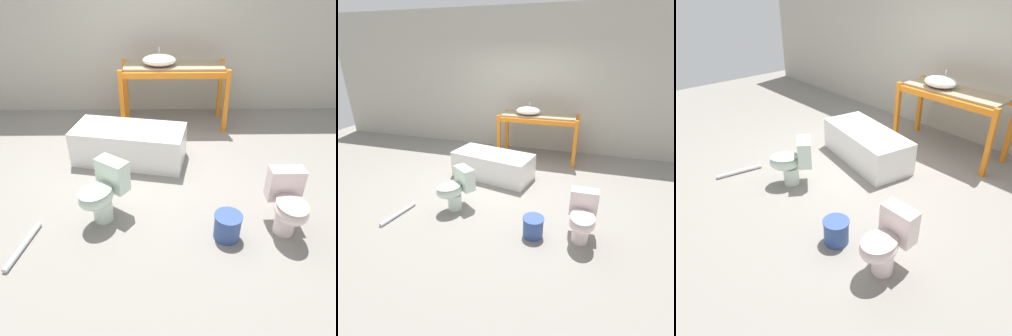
{
  "view_description": "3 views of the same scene",
  "coord_description": "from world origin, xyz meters",
  "views": [
    {
      "loc": [
        0.29,
        -3.86,
        2.43
      ],
      "look_at": [
        0.33,
        -0.87,
        0.51
      ],
      "focal_mm": 35.0,
      "sensor_mm": 36.0,
      "label": 1
    },
    {
      "loc": [
        1.42,
        -4.24,
        2.28
      ],
      "look_at": [
        0.38,
        -0.83,
        0.69
      ],
      "focal_mm": 28.0,
      "sensor_mm": 36.0,
      "label": 2
    },
    {
      "loc": [
        2.99,
        -3.11,
        2.48
      ],
      "look_at": [
        0.49,
        -0.9,
        0.54
      ],
      "focal_mm": 35.0,
      "sensor_mm": 36.0,
      "label": 3
    }
  ],
  "objects": [
    {
      "name": "bathtub_main",
      "position": [
        -0.19,
        0.17,
        0.29
      ],
      "size": [
        1.62,
        0.95,
        0.5
      ],
      "rotation": [
        0.0,
        0.0,
        -0.19
      ],
      "color": "white",
      "rests_on": "ground_plane"
    },
    {
      "name": "ground_plane",
      "position": [
        0.0,
        0.0,
        0.0
      ],
      "size": [
        12.0,
        12.0,
        0.0
      ],
      "primitive_type": "plane",
      "color": "gray"
    },
    {
      "name": "toilet_near",
      "position": [
        1.54,
        -1.3,
        0.35
      ],
      "size": [
        0.35,
        0.57,
        0.65
      ],
      "rotation": [
        0.0,
        0.0,
        0.01
      ],
      "color": "silver",
      "rests_on": "ground_plane"
    },
    {
      "name": "warehouse_wall_rear",
      "position": [
        0.0,
        2.07,
        1.6
      ],
      "size": [
        10.8,
        0.08,
        3.2
      ],
      "color": "#B2AD9E",
      "rests_on": "ground_plane"
    },
    {
      "name": "loose_pipe",
      "position": [
        -1.12,
        -1.52,
        0.03
      ],
      "size": [
        0.18,
        0.65,
        0.06
      ],
      "color": "#B7B7BC",
      "rests_on": "ground_plane"
    },
    {
      "name": "bucket_white",
      "position": [
        0.93,
        -1.39,
        0.15
      ],
      "size": [
        0.29,
        0.29,
        0.28
      ],
      "color": "#334C8C",
      "rests_on": "ground_plane"
    },
    {
      "name": "shelving_rack",
      "position": [
        0.46,
        1.39,
        0.84
      ],
      "size": [
        1.72,
        0.7,
        1.02
      ],
      "color": "orange",
      "rests_on": "ground_plane"
    },
    {
      "name": "sink_basin",
      "position": [
        0.23,
        1.32,
        1.11
      ],
      "size": [
        0.52,
        0.42,
        0.25
      ],
      "color": "white",
      "rests_on": "shelving_rack"
    },
    {
      "name": "toilet_far",
      "position": [
        -0.36,
        -1.07,
        0.35
      ],
      "size": [
        0.6,
        0.65,
        0.65
      ],
      "rotation": [
        0.0,
        0.0,
        -0.61
      ],
      "color": "silver",
      "rests_on": "ground_plane"
    }
  ]
}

